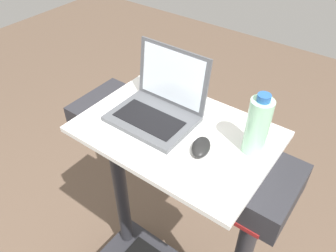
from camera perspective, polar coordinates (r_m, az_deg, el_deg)
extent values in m
cylinder|color=#28282D|center=(1.76, -8.11, -10.51)|extent=(0.07, 0.07, 0.88)
cube|color=#28282D|center=(1.24, 1.38, -3.25)|extent=(0.90, 0.28, 0.11)
cube|color=#0C3F19|center=(1.16, -2.76, -7.14)|extent=(0.24, 0.01, 0.06)
cube|color=maroon|center=(1.19, -2.66, -8.58)|extent=(0.81, 0.00, 0.02)
cube|color=white|center=(1.19, 1.43, -0.97)|extent=(0.69, 0.48, 0.02)
cube|color=#515459|center=(1.22, -2.77, 1.24)|extent=(0.30, 0.22, 0.02)
cube|color=black|center=(1.21, -3.28, 1.23)|extent=(0.25, 0.12, 0.00)
cube|color=#515459|center=(1.24, 0.76, 8.49)|extent=(0.30, 0.04, 0.22)
cube|color=white|center=(1.23, 0.63, 8.43)|extent=(0.26, 0.03, 0.19)
ellipsoid|color=black|center=(1.10, 5.66, -3.58)|extent=(0.09, 0.11, 0.03)
cylinder|color=#9EDBB2|center=(1.08, 15.03, -0.16)|extent=(0.07, 0.07, 0.20)
cylinder|color=#2659A5|center=(1.02, 16.07, 4.64)|extent=(0.04, 0.04, 0.02)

